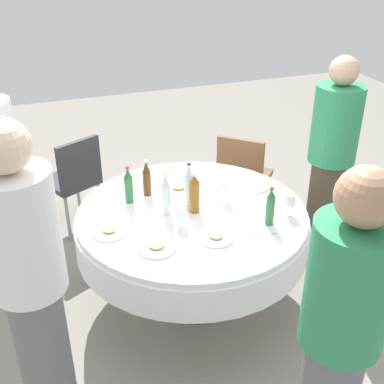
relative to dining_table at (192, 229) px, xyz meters
The scene contains 24 objects.
ground_plane 0.60m from the dining_table, ahead, with size 10.00×10.00×0.00m, color gray.
dining_table is the anchor object (origin of this frame).
bottle_amber_near 0.27m from the dining_table, 43.18° to the left, with size 0.07×0.07×0.28m.
bottle_clear_mid 0.33m from the dining_table, 98.26° to the right, with size 0.06×0.06×0.30m.
bottle_green_south 0.57m from the dining_table, 51.81° to the left, with size 0.06×0.06×0.26m.
bottle_brown_front 0.47m from the dining_table, 145.60° to the right, with size 0.06×0.06×0.26m.
bottle_clear_inner 0.30m from the dining_table, behind, with size 0.06×0.06×0.30m.
bottle_green_outer 0.52m from the dining_table, 125.81° to the right, with size 0.06×0.06×0.26m.
wine_glass_front 0.68m from the dining_table, 65.71° to the left, with size 0.07×0.07×0.15m.
wine_glass_inner 0.36m from the dining_table, 101.16° to the left, with size 0.06×0.06×0.15m.
wine_glass_outer 0.32m from the dining_table, 40.51° to the right, with size 0.08×0.08×0.13m.
plate_east 0.34m from the dining_table, behind, with size 0.22×0.22×0.04m.
plate_right 0.39m from the dining_table, ahead, with size 0.21×0.21×0.04m.
plate_far 0.59m from the dining_table, 82.43° to the right, with size 0.22×0.22×0.04m.
plate_rear 0.50m from the dining_table, 45.58° to the right, with size 0.23×0.23×0.04m.
fork_mid 0.34m from the dining_table, 47.50° to the left, with size 0.18×0.02×0.01m, color silver.
fork_south 0.55m from the dining_table, 35.27° to the left, with size 0.18×0.02×0.01m, color silver.
spoon_front 0.52m from the dining_table, 125.26° to the left, with size 0.18×0.02×0.01m, color silver.
folded_napkin 0.60m from the dining_table, 104.27° to the left, with size 0.16×0.16×0.02m, color white.
person_near 1.28m from the dining_table, 56.70° to the right, with size 0.34×0.34×1.74m.
person_mid 1.15m from the dining_table, 95.36° to the left, with size 0.34×0.34×1.64m.
person_front 1.44m from the dining_table, ahead, with size 0.34×0.34×1.67m.
chair_outer 1.10m from the dining_table, 136.55° to the left, with size 0.57×0.57×0.87m.
chair_north 1.37m from the dining_table, 153.06° to the right, with size 0.54×0.54×0.87m.
Camera 1 is at (2.59, -0.94, 2.39)m, focal length 45.66 mm.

